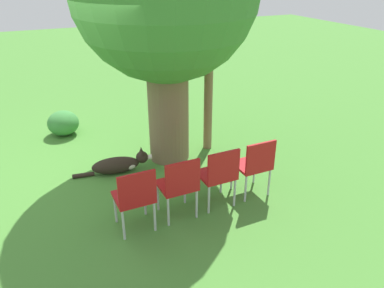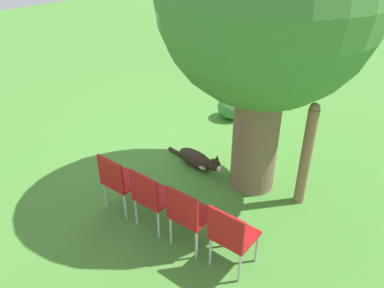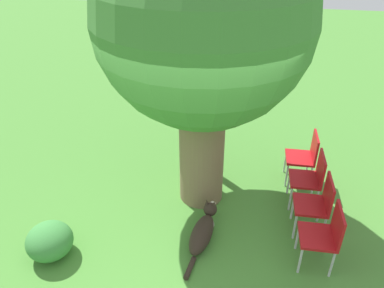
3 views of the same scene
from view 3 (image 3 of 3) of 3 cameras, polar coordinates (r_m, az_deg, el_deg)
The scene contains 9 objects.
ground_plane at distance 5.10m, azimuth -1.96°, elevation -14.25°, with size 30.00×30.00×0.00m, color #478433.
oak_tree at distance 4.60m, azimuth 1.81°, elevation 17.80°, with size 2.65×2.65×3.96m.
dog at distance 5.02m, azimuth 1.70°, elevation -13.02°, with size 0.35×1.21×0.36m.
fence_post at distance 5.95m, azimuth 1.97°, elevation 2.32°, with size 0.14×0.14×1.48m.
red_chair_0 at distance 4.74m, azimuth 19.64°, elevation -12.71°, with size 0.43×0.45×0.85m.
red_chair_1 at distance 5.15m, azimuth 18.56°, elevation -8.38°, with size 0.43×0.45×0.85m.
red_chair_2 at distance 5.58m, azimuth 17.66°, elevation -4.70°, with size 0.43×0.45×0.85m.
red_chair_3 at distance 6.04m, azimuth 16.91°, elevation -1.57°, with size 0.43×0.45×0.85m.
low_shrub at distance 5.07m, azimuth -20.88°, elevation -13.64°, with size 0.57×0.57×0.46m.
Camera 3 is at (0.80, -3.47, 3.66)m, focal length 35.00 mm.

